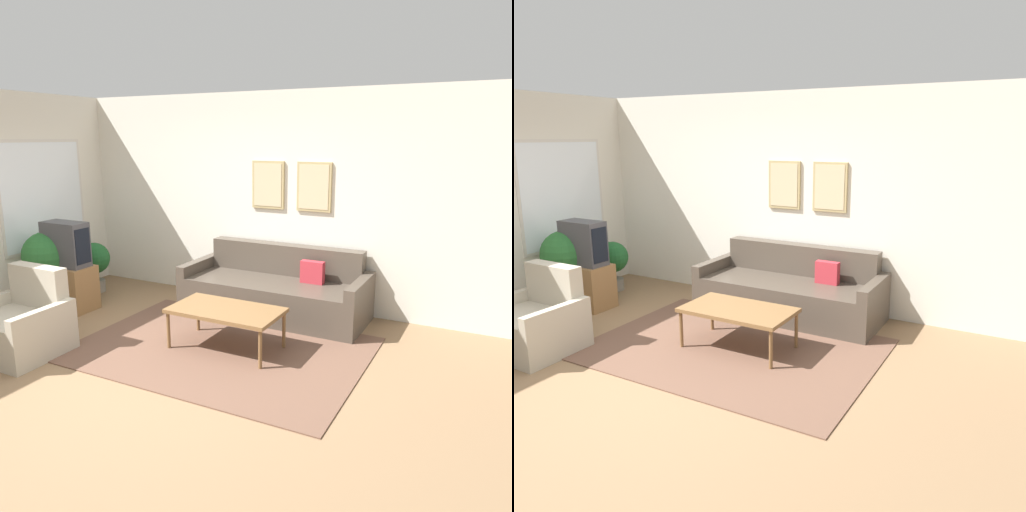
# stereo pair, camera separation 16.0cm
# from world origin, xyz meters

# --- Properties ---
(ground_plane) EXTENTS (16.00, 16.00, 0.00)m
(ground_plane) POSITION_xyz_m (0.00, 0.00, 0.00)
(ground_plane) COLOR #846647
(area_rug) EXTENTS (2.94, 2.08, 0.01)m
(area_rug) POSITION_xyz_m (0.40, 0.87, 0.01)
(area_rug) COLOR brown
(area_rug) RESTS_ON ground_plane
(wall_back) EXTENTS (8.00, 0.09, 2.70)m
(wall_back) POSITION_xyz_m (0.01, 2.55, 1.35)
(wall_back) COLOR silver
(wall_back) RESTS_ON ground_plane
(couch) EXTENTS (2.25, 0.90, 0.83)m
(couch) POSITION_xyz_m (0.47, 2.09, 0.29)
(couch) COLOR #4C4238
(couch) RESTS_ON ground_plane
(coffee_table) EXTENTS (1.14, 0.63, 0.44)m
(coffee_table) POSITION_xyz_m (0.45, 0.92, 0.40)
(coffee_table) COLOR brown
(coffee_table) RESTS_ON ground_plane
(tv_stand) EXTENTS (0.64, 0.40, 0.57)m
(tv_stand) POSITION_xyz_m (-1.96, 1.09, 0.28)
(tv_stand) COLOR olive
(tv_stand) RESTS_ON ground_plane
(tv) EXTENTS (0.58, 0.28, 0.56)m
(tv) POSITION_xyz_m (-1.95, 1.09, 0.84)
(tv) COLOR #424247
(tv) RESTS_ON tv_stand
(armchair) EXTENTS (0.87, 0.76, 0.85)m
(armchair) POSITION_xyz_m (-1.37, -0.09, 0.28)
(armchair) COLOR #B2A893
(armchair) RESTS_ON ground_plane
(potted_plant_tall) EXTENTS (0.61, 0.61, 0.99)m
(potted_plant_tall) POSITION_xyz_m (-2.22, 1.02, 0.64)
(potted_plant_tall) COLOR slate
(potted_plant_tall) RESTS_ON ground_plane
(potted_plant_by_window) EXTENTS (0.44, 0.44, 0.70)m
(potted_plant_by_window) POSITION_xyz_m (-2.20, 1.79, 0.44)
(potted_plant_by_window) COLOR slate
(potted_plant_by_window) RESTS_ON ground_plane
(potted_plant_small) EXTENTS (0.58, 0.58, 0.87)m
(potted_plant_small) POSITION_xyz_m (-2.20, 1.24, 0.56)
(potted_plant_small) COLOR slate
(potted_plant_small) RESTS_ON ground_plane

